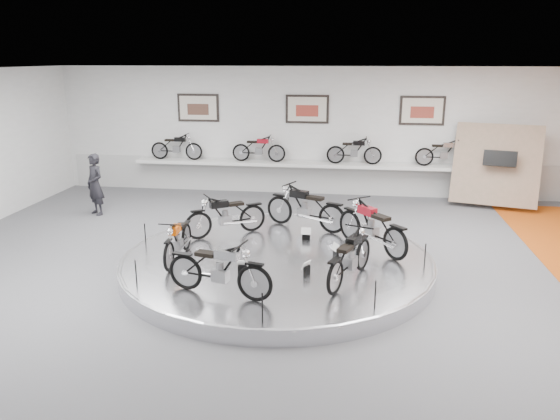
# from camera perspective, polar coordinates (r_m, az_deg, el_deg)

# --- Properties ---
(floor) EXTENTS (16.00, 16.00, 0.00)m
(floor) POSITION_cam_1_polar(r_m,az_deg,el_deg) (11.15, -0.52, -6.81)
(floor) COLOR #515154
(floor) RESTS_ON ground
(ceiling) EXTENTS (16.00, 16.00, 0.00)m
(ceiling) POSITION_cam_1_polar(r_m,az_deg,el_deg) (10.30, -0.57, 14.20)
(ceiling) COLOR white
(ceiling) RESTS_ON wall_back
(wall_back) EXTENTS (16.00, 0.00, 16.00)m
(wall_back) POSITION_cam_1_polar(r_m,az_deg,el_deg) (17.40, 2.84, 8.20)
(wall_back) COLOR white
(wall_back) RESTS_ON floor
(wall_front) EXTENTS (16.00, 0.00, 16.00)m
(wall_front) POSITION_cam_1_polar(r_m,az_deg,el_deg) (4.19, -15.28, -17.73)
(wall_front) COLOR white
(wall_front) RESTS_ON floor
(dado_band) EXTENTS (15.68, 0.04, 1.10)m
(dado_band) POSITION_cam_1_polar(r_m,az_deg,el_deg) (17.63, 2.77, 3.51)
(dado_band) COLOR #BCBCBA
(dado_band) RESTS_ON floor
(display_platform) EXTENTS (6.40, 6.40, 0.30)m
(display_platform) POSITION_cam_1_polar(r_m,az_deg,el_deg) (11.37, -0.30, -5.54)
(display_platform) COLOR silver
(display_platform) RESTS_ON floor
(platform_rim) EXTENTS (6.40, 6.40, 0.10)m
(platform_rim) POSITION_cam_1_polar(r_m,az_deg,el_deg) (11.33, -0.30, -4.98)
(platform_rim) COLOR #B2B2BA
(platform_rim) RESTS_ON display_platform
(shelf) EXTENTS (11.00, 0.55, 0.10)m
(shelf) POSITION_cam_1_polar(r_m,az_deg,el_deg) (17.27, 2.70, 4.78)
(shelf) COLOR silver
(shelf) RESTS_ON wall_back
(poster_left) EXTENTS (1.35, 0.06, 0.88)m
(poster_left) POSITION_cam_1_polar(r_m,az_deg,el_deg) (17.93, -8.55, 10.52)
(poster_left) COLOR beige
(poster_left) RESTS_ON wall_back
(poster_center) EXTENTS (1.35, 0.06, 0.88)m
(poster_center) POSITION_cam_1_polar(r_m,az_deg,el_deg) (17.29, 2.86, 10.48)
(poster_center) COLOR beige
(poster_center) RESTS_ON wall_back
(poster_right) EXTENTS (1.35, 0.06, 0.88)m
(poster_right) POSITION_cam_1_polar(r_m,az_deg,el_deg) (17.34, 14.64, 10.02)
(poster_right) COLOR beige
(poster_right) RESTS_ON wall_back
(display_panel) EXTENTS (2.56, 1.52, 2.30)m
(display_panel) POSITION_cam_1_polar(r_m,az_deg,el_deg) (17.07, 21.65, 4.41)
(display_panel) COLOR #9F7D68
(display_panel) RESTS_ON floor
(shelf_bike_a) EXTENTS (1.22, 0.43, 0.73)m
(shelf_bike_a) POSITION_cam_1_polar(r_m,az_deg,el_deg) (18.05, -10.76, 6.34)
(shelf_bike_a) COLOR black
(shelf_bike_a) RESTS_ON shelf
(shelf_bike_b) EXTENTS (1.22, 0.43, 0.73)m
(shelf_bike_b) POSITION_cam_1_polar(r_m,az_deg,el_deg) (17.39, -2.24, 6.25)
(shelf_bike_b) COLOR maroon
(shelf_bike_b) RESTS_ON shelf
(shelf_bike_c) EXTENTS (1.22, 0.43, 0.73)m
(shelf_bike_c) POSITION_cam_1_polar(r_m,az_deg,el_deg) (17.13, 7.75, 5.98)
(shelf_bike_c) COLOR black
(shelf_bike_c) RESTS_ON shelf
(shelf_bike_d) EXTENTS (1.22, 0.43, 0.73)m
(shelf_bike_d) POSITION_cam_1_polar(r_m,az_deg,el_deg) (17.34, 16.75, 5.57)
(shelf_bike_d) COLOR #A6A7AA
(shelf_bike_d) RESTS_ON shelf
(bike_a) EXTENTS (1.65, 1.80, 1.06)m
(bike_a) POSITION_cam_1_polar(r_m,az_deg,el_deg) (11.67, 9.58, -1.66)
(bike_a) COLOR maroon
(bike_a) RESTS_ON display_platform
(bike_b) EXTENTS (1.91, 1.33, 1.06)m
(bike_b) POSITION_cam_1_polar(r_m,az_deg,el_deg) (12.97, 2.66, 0.32)
(bike_b) COLOR black
(bike_b) RESTS_ON display_platform
(bike_c) EXTENTS (1.70, 1.42, 0.98)m
(bike_c) POSITION_cam_1_polar(r_m,az_deg,el_deg) (12.52, -5.69, -0.51)
(bike_c) COLOR black
(bike_c) RESTS_ON display_platform
(bike_d) EXTENTS (0.55, 1.50, 0.88)m
(bike_d) POSITION_cam_1_polar(r_m,az_deg,el_deg) (11.17, -10.64, -3.01)
(bike_d) COLOR #D14800
(bike_d) RESTS_ON display_platform
(bike_e) EXTENTS (1.76, 0.96, 0.98)m
(bike_e) POSITION_cam_1_polar(r_m,az_deg,el_deg) (9.41, -6.38, -6.10)
(bike_e) COLOR #A6A7AA
(bike_e) RESTS_ON display_platform
(bike_f) EXTENTS (1.14, 1.73, 0.96)m
(bike_f) POSITION_cam_1_polar(r_m,az_deg,el_deg) (9.99, 7.33, -4.88)
(bike_f) COLOR black
(bike_f) RESTS_ON display_platform
(visitor) EXTENTS (0.75, 0.69, 1.72)m
(visitor) POSITION_cam_1_polar(r_m,az_deg,el_deg) (15.99, -18.76, 2.55)
(visitor) COLOR black
(visitor) RESTS_ON floor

